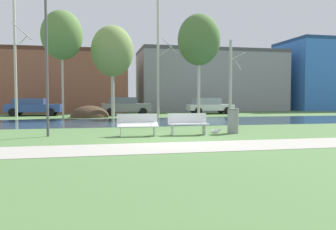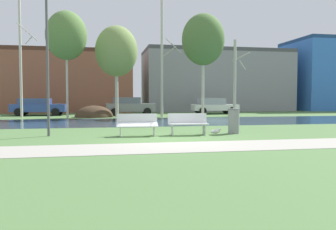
{
  "view_description": "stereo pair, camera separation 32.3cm",
  "coord_description": "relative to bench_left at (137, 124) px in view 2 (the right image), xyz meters",
  "views": [
    {
      "loc": [
        -2.57,
        -11.88,
        1.52
      ],
      "look_at": [
        0.23,
        1.34,
        0.81
      ],
      "focal_mm": 36.09,
      "sensor_mm": 36.0,
      "label": 1
    },
    {
      "loc": [
        -2.25,
        -11.94,
        1.52
      ],
      "look_at": [
        0.23,
        1.34,
        0.81
      ],
      "focal_mm": 36.09,
      "sensor_mm": 36.0,
      "label": 2
    }
  ],
  "objects": [
    {
      "name": "trash_bin",
      "position": [
        4.06,
        0.17,
        0.07
      ],
      "size": [
        0.49,
        0.49,
        1.04
      ],
      "color": "gray",
      "rests_on": "ground"
    },
    {
      "name": "soil_mound",
      "position": [
        -2.07,
        13.41,
        -0.47
      ],
      "size": [
        2.93,
        2.67,
        1.78
      ],
      "primitive_type": "ellipsoid",
      "color": "#423021",
      "rests_on": "ground"
    },
    {
      "name": "birch_left",
      "position": [
        -3.92,
        12.29,
        5.48
      ],
      "size": [
        2.93,
        2.93,
        7.72
      ],
      "color": "#BCB7A8",
      "rests_on": "ground"
    },
    {
      "name": "parked_van_nearest_blue",
      "position": [
        -6.72,
        16.58,
        0.29
      ],
      "size": [
        4.42,
        2.19,
        1.43
      ],
      "color": "#2D4793",
      "rests_on": "ground"
    },
    {
      "name": "streetlamp",
      "position": [
        -3.41,
        0.6,
        3.44
      ],
      "size": [
        0.32,
        0.32,
        5.96
      ],
      "color": "#4C4C51",
      "rests_on": "ground"
    },
    {
      "name": "birch_center_right",
      "position": [
        6.56,
        13.15,
        5.66
      ],
      "size": [
        3.43,
        3.43,
        8.2
      ],
      "color": "beige",
      "rests_on": "ground"
    },
    {
      "name": "seagull",
      "position": [
        3.2,
        -0.03,
        -0.34
      ],
      "size": [
        0.46,
        0.17,
        0.27
      ],
      "color": "white",
      "rests_on": "ground"
    },
    {
      "name": "building_grey_warehouse",
      "position": [
        11.26,
        24.07,
        2.93
      ],
      "size": [
        16.27,
        7.14,
        6.81
      ],
      "color": "gray",
      "rests_on": "ground"
    },
    {
      "name": "bench_left",
      "position": [
        0.0,
        0.0,
        0.0
      ],
      "size": [
        1.63,
        0.66,
        0.87
      ],
      "color": "silver",
      "rests_on": "ground"
    },
    {
      "name": "bench_right",
      "position": [
        2.05,
        0.0,
        0.0
      ],
      "size": [
        1.63,
        0.66,
        0.87
      ],
      "color": "silver",
      "rests_on": "ground"
    },
    {
      "name": "parked_hatch_third_white",
      "position": [
        8.57,
        16.45,
        0.29
      ],
      "size": [
        4.17,
        2.16,
        1.46
      ],
      "color": "silver",
      "rests_on": "ground"
    },
    {
      "name": "birch_far_left",
      "position": [
        -7.34,
        13.6,
        3.96
      ],
      "size": [
        1.35,
        2.16,
        8.72
      ],
      "color": "beige",
      "rests_on": "ground"
    },
    {
      "name": "building_brick_low",
      "position": [
        -6.9,
        23.42,
        2.69
      ],
      "size": [
        16.82,
        6.3,
        6.32
      ],
      "color": "brown",
      "rests_on": "ground"
    },
    {
      "name": "birch_right",
      "position": [
        9.13,
        12.71,
        2.68
      ],
      "size": [
        1.3,
        2.08,
        6.15
      ],
      "color": "#BCB7A8",
      "rests_on": "ground"
    },
    {
      "name": "paved_path_strip",
      "position": [
        1.02,
        -3.21,
        -0.47
      ],
      "size": [
        60.0,
        2.17,
        0.01
      ],
      "primitive_type": "cube",
      "color": "#9E998E",
      "rests_on": "ground"
    },
    {
      "name": "ground_plane",
      "position": [
        1.02,
        8.78,
        -0.47
      ],
      "size": [
        120.0,
        120.0,
        0.0
      ],
      "primitive_type": "plane",
      "color": "#4C703D"
    },
    {
      "name": "parked_sedan_second_grey",
      "position": [
        0.85,
        15.82,
        0.33
      ],
      "size": [
        4.15,
        2.13,
        1.53
      ],
      "color": "slate",
      "rests_on": "ground"
    },
    {
      "name": "river_band",
      "position": [
        1.02,
        7.72,
        -0.47
      ],
      "size": [
        80.0,
        7.39,
        0.01
      ],
      "primitive_type": "cube",
      "color": "#2D475B",
      "rests_on": "ground"
    },
    {
      "name": "birch_center_left",
      "position": [
        -0.34,
        13.01,
        4.54
      ],
      "size": [
        3.21,
        3.21,
        6.96
      ],
      "color": "#BCB7A8",
      "rests_on": "ground"
    },
    {
      "name": "birch_center",
      "position": [
        3.1,
        12.34,
        4.12
      ],
      "size": [
        1.61,
        2.58,
        9.12
      ],
      "color": "#BCB7A8",
      "rests_on": "ground"
    }
  ]
}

